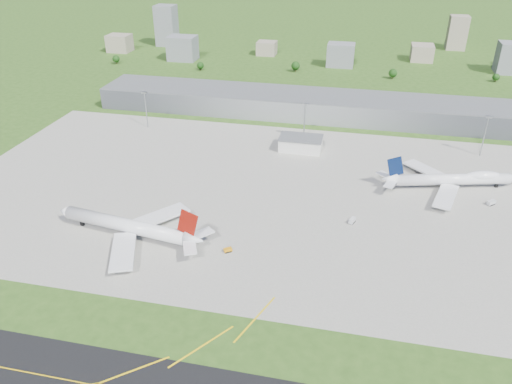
% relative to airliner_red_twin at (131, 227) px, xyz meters
% --- Properties ---
extents(ground, '(1400.00, 1400.00, 0.00)m').
position_rel_airliner_red_twin_xyz_m(ground, '(52.21, 165.06, -5.62)').
color(ground, '#2D4F18').
rests_on(ground, ground).
extents(apron, '(360.00, 190.00, 0.08)m').
position_rel_airliner_red_twin_xyz_m(apron, '(62.21, 55.06, -5.58)').
color(apron, gray).
rests_on(apron, ground).
extents(terminal, '(300.00, 42.00, 15.00)m').
position_rel_airliner_red_twin_xyz_m(terminal, '(52.21, 180.06, 1.88)').
color(terminal, gray).
rests_on(terminal, ground).
extents(ops_building, '(26.00, 16.00, 8.00)m').
position_rel_airliner_red_twin_xyz_m(ops_building, '(62.21, 115.06, -1.62)').
color(ops_building, silver).
rests_on(ops_building, ground).
extents(mast_west, '(3.50, 2.00, 25.90)m').
position_rel_airliner_red_twin_xyz_m(mast_west, '(-47.79, 130.06, 12.09)').
color(mast_west, gray).
rests_on(mast_west, ground).
extents(mast_center, '(3.50, 2.00, 25.90)m').
position_rel_airliner_red_twin_xyz_m(mast_center, '(62.21, 130.06, 12.09)').
color(mast_center, gray).
rests_on(mast_center, ground).
extents(mast_east, '(3.50, 2.00, 25.90)m').
position_rel_airliner_red_twin_xyz_m(mast_east, '(172.21, 130.06, 12.09)').
color(mast_east, gray).
rests_on(mast_east, ground).
extents(airliner_red_twin, '(76.73, 59.25, 21.09)m').
position_rel_airliner_red_twin_xyz_m(airliner_red_twin, '(0.00, 0.00, 0.00)').
color(airliner_red_twin, white).
rests_on(airliner_red_twin, ground).
extents(airliner_blue_quad, '(73.90, 56.95, 19.56)m').
position_rel_airliner_red_twin_xyz_m(airliner_blue_quad, '(149.63, 81.65, -0.18)').
color(airliner_blue_quad, white).
rests_on(airliner_blue_quad, ground).
extents(tug_yellow, '(4.07, 3.73, 1.77)m').
position_rel_airliner_red_twin_xyz_m(tug_yellow, '(46.31, -1.63, -4.69)').
color(tug_yellow, orange).
rests_on(tug_yellow, ground).
extents(van_white_near, '(3.40, 4.97, 2.36)m').
position_rel_airliner_red_twin_xyz_m(van_white_near, '(98.71, 34.35, -4.42)').
color(van_white_near, silver).
rests_on(van_white_near, ground).
extents(van_white_far, '(4.95, 4.65, 2.42)m').
position_rel_airliner_red_twin_xyz_m(van_white_far, '(167.47, 67.11, -4.39)').
color(van_white_far, silver).
rests_on(van_white_far, ground).
extents(bldg_far_w, '(24.00, 20.00, 18.00)m').
position_rel_airliner_red_twin_xyz_m(bldg_far_w, '(-167.79, 335.06, 3.38)').
color(bldg_far_w, gray).
rests_on(bldg_far_w, ground).
extents(bldg_w, '(28.00, 22.00, 24.00)m').
position_rel_airliner_red_twin_xyz_m(bldg_w, '(-87.79, 315.06, 6.38)').
color(bldg_w, slate).
rests_on(bldg_w, ground).
extents(bldg_cw, '(20.00, 18.00, 14.00)m').
position_rel_airliner_red_twin_xyz_m(bldg_cw, '(-7.79, 355.06, 1.38)').
color(bldg_cw, gray).
rests_on(bldg_cw, ground).
extents(bldg_c, '(26.00, 20.00, 22.00)m').
position_rel_airliner_red_twin_xyz_m(bldg_c, '(72.21, 325.06, 5.38)').
color(bldg_c, slate).
rests_on(bldg_c, ground).
extents(bldg_ce, '(22.00, 24.00, 16.00)m').
position_rel_airliner_red_twin_xyz_m(bldg_ce, '(152.21, 365.06, 2.38)').
color(bldg_ce, gray).
rests_on(bldg_ce, ground).
extents(bldg_tall_w, '(22.00, 20.00, 44.00)m').
position_rel_airliner_red_twin_xyz_m(bldg_tall_w, '(-127.79, 375.06, 16.38)').
color(bldg_tall_w, slate).
rests_on(bldg_tall_w, ground).
extents(bldg_tall_e, '(20.00, 18.00, 36.00)m').
position_rel_airliner_red_twin_xyz_m(bldg_tall_e, '(192.21, 425.06, 12.38)').
color(bldg_tall_e, gray).
rests_on(bldg_tall_e, ground).
extents(tree_far_w, '(7.20, 7.20, 8.80)m').
position_rel_airliner_red_twin_xyz_m(tree_far_w, '(-147.79, 285.06, -0.43)').
color(tree_far_w, '#382314').
rests_on(tree_far_w, ground).
extents(tree_w, '(6.75, 6.75, 8.25)m').
position_rel_airliner_red_twin_xyz_m(tree_w, '(-57.79, 280.06, -0.76)').
color(tree_w, '#382314').
rests_on(tree_w, ground).
extents(tree_c, '(8.10, 8.10, 9.90)m').
position_rel_airliner_red_twin_xyz_m(tree_c, '(32.21, 295.06, 0.22)').
color(tree_c, '#382314').
rests_on(tree_c, ground).
extents(tree_e, '(7.65, 7.65, 9.35)m').
position_rel_airliner_red_twin_xyz_m(tree_e, '(122.21, 290.06, -0.11)').
color(tree_e, '#382314').
rests_on(tree_e, ground).
extents(tree_far_e, '(6.30, 6.30, 7.70)m').
position_rel_airliner_red_twin_xyz_m(tree_far_e, '(212.21, 300.06, -1.08)').
color(tree_far_e, '#382314').
rests_on(tree_far_e, ground).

